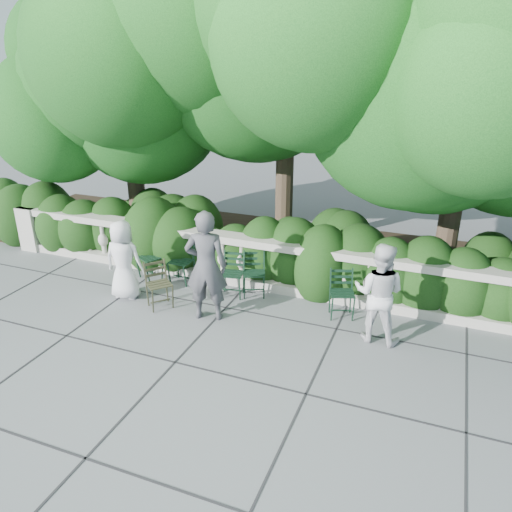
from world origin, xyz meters
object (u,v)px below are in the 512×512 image
(chair_a, at_px, (145,280))
(chair_weathered, at_px, (163,310))
(person_woman_grey, at_px, (206,266))
(person_casual_man, at_px, (379,293))
(chair_b, at_px, (231,299))
(chair_d, at_px, (254,299))
(person_businessman, at_px, (124,260))
(chair_e, at_px, (342,321))
(chair_c, at_px, (178,285))

(chair_a, height_order, chair_weathered, same)
(person_woman_grey, xyz_separation_m, person_casual_man, (2.77, 0.35, -0.15))
(person_woman_grey, bearing_deg, chair_b, -113.43)
(chair_a, relative_size, chair_d, 1.00)
(chair_b, distance_m, person_businessman, 2.07)
(chair_a, bearing_deg, chair_e, 24.24)
(chair_b, xyz_separation_m, chair_e, (2.08, -0.03, 0.00))
(chair_d, height_order, chair_e, same)
(chair_e, relative_size, person_businessman, 0.57)
(person_woman_grey, relative_size, person_casual_man, 1.18)
(chair_e, height_order, person_woman_grey, person_woman_grey)
(chair_d, height_order, person_woman_grey, person_woman_grey)
(chair_a, relative_size, person_businessman, 0.57)
(chair_d, height_order, person_businessman, person_businessman)
(chair_d, bearing_deg, chair_c, 158.99)
(chair_e, height_order, chair_weathered, same)
(chair_c, bearing_deg, chair_a, -173.74)
(chair_d, relative_size, chair_weathered, 1.00)
(chair_e, bearing_deg, chair_c, 156.74)
(chair_c, xyz_separation_m, chair_e, (3.27, -0.19, 0.00))
(chair_d, bearing_deg, person_businessman, 177.81)
(person_businessman, bearing_deg, chair_a, -89.35)
(chair_b, bearing_deg, person_woman_grey, -107.06)
(chair_c, xyz_separation_m, chair_d, (1.59, 0.01, 0.00))
(person_woman_grey, height_order, person_casual_man, person_woman_grey)
(chair_weathered, relative_size, person_casual_man, 0.52)
(chair_a, relative_size, person_woman_grey, 0.44)
(chair_b, height_order, chair_weathered, same)
(chair_c, bearing_deg, chair_weathered, -72.25)
(person_businessman, bearing_deg, chair_e, -178.50)
(chair_b, xyz_separation_m, chair_weathered, (-0.93, -0.82, 0.00))
(chair_weathered, bearing_deg, chair_c, 56.04)
(chair_e, xyz_separation_m, person_businessman, (-3.91, -0.57, 0.74))
(chair_c, bearing_deg, chair_e, -0.33)
(chair_b, distance_m, chair_e, 2.08)
(person_woman_grey, bearing_deg, person_businessman, -21.45)
(chair_e, bearing_deg, person_woman_grey, 178.39)
(chair_c, height_order, chair_weathered, same)
(person_woman_grey, bearing_deg, person_casual_man, 170.41)
(person_woman_grey, bearing_deg, chair_c, -56.22)
(chair_c, height_order, chair_d, same)
(chair_a, distance_m, person_casual_man, 4.71)
(chair_a, xyz_separation_m, person_businessman, (0.10, -0.72, 0.74))
(chair_b, bearing_deg, person_businessman, -172.18)
(chair_d, relative_size, person_woman_grey, 0.44)
(chair_b, bearing_deg, chair_e, -11.28)
(chair_d, xyz_separation_m, person_businessman, (-2.23, -0.78, 0.74))
(chair_b, relative_size, person_casual_man, 0.52)
(chair_c, height_order, person_businessman, person_businessman)
(chair_e, relative_size, person_casual_man, 0.52)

